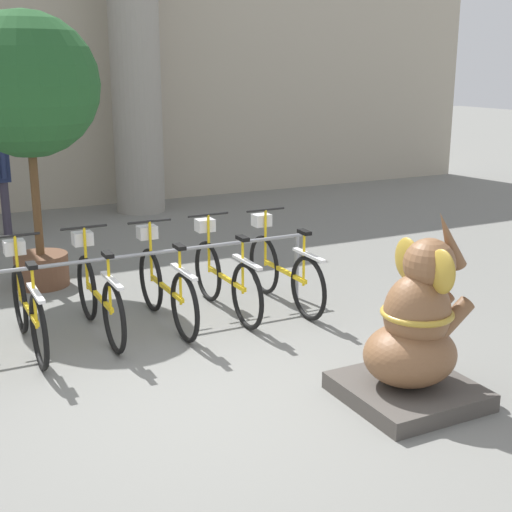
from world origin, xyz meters
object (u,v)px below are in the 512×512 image
at_px(bicycle_3, 165,286).
at_px(bicycle_4, 225,276).
at_px(elephant_statue, 415,338).
at_px(bicycle_2, 98,295).
at_px(bicycle_1, 28,307).
at_px(person_pedestrian, 2,168).
at_px(potted_tree, 27,92).
at_px(bicycle_5, 283,269).

height_order(bicycle_3, bicycle_4, same).
relative_size(bicycle_3, elephant_statue, 1.09).
bearing_deg(bicycle_2, elephant_statue, -53.83).
height_order(bicycle_1, elephant_statue, elephant_statue).
bearing_deg(bicycle_3, bicycle_1, -179.09).
bearing_deg(bicycle_3, person_pedestrian, 100.36).
bearing_deg(bicycle_1, potted_tree, 76.07).
bearing_deg(bicycle_2, person_pedestrian, 92.27).
relative_size(bicycle_5, potted_tree, 0.53).
distance_m(bicycle_1, person_pedestrian, 4.94).
height_order(bicycle_3, bicycle_5, same).
xyz_separation_m(bicycle_5, person_pedestrian, (-2.27, 4.86, 0.67)).
bearing_deg(potted_tree, bicycle_3, -65.06).
distance_m(bicycle_3, bicycle_4, 0.70).
bearing_deg(bicycle_5, bicycle_4, 175.75).
bearing_deg(bicycle_3, potted_tree, 114.94).
bearing_deg(bicycle_5, bicycle_3, 179.28).
bearing_deg(potted_tree, bicycle_5, -40.51).
xyz_separation_m(bicycle_2, potted_tree, (-0.21, 1.91, 1.91)).
relative_size(bicycle_3, bicycle_5, 1.00).
bearing_deg(bicycle_2, bicycle_3, -2.75).
bearing_deg(bicycle_3, bicycle_5, -0.72).
distance_m(bicycle_4, potted_tree, 3.14).
distance_m(bicycle_3, person_pedestrian, 4.97).
height_order(bicycle_3, person_pedestrian, person_pedestrian).
bearing_deg(person_pedestrian, bicycle_2, -87.73).
relative_size(bicycle_3, potted_tree, 0.53).
relative_size(bicycle_1, bicycle_5, 1.00).
xyz_separation_m(bicycle_2, bicycle_4, (1.39, 0.00, 0.00)).
bearing_deg(bicycle_1, person_pedestrian, 84.09).
height_order(bicycle_1, bicycle_5, same).
bearing_deg(bicycle_3, bicycle_4, 2.82).
bearing_deg(potted_tree, person_pedestrian, 89.66).
relative_size(bicycle_4, person_pedestrian, 0.96).
distance_m(bicycle_1, bicycle_3, 1.39).
bearing_deg(bicycle_5, elephant_statue, -94.58).
xyz_separation_m(bicycle_3, person_pedestrian, (-0.89, 4.84, 0.67)).
distance_m(elephant_statue, potted_tree, 5.26).
bearing_deg(potted_tree, elephant_statue, -65.00).
xyz_separation_m(bicycle_1, bicycle_5, (2.78, 0.00, 0.00)).
bearing_deg(elephant_statue, bicycle_4, 100.83).
distance_m(bicycle_4, elephant_statue, 2.62).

